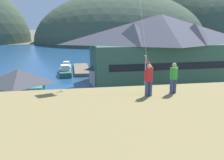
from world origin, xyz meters
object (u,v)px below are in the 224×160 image
at_px(moored_boat_inner_slip, 65,71).
at_px(parked_car_front_row_end, 217,118).
at_px(harbor_lodge, 160,47).
at_px(parked_car_front_row_red, 103,105).
at_px(parked_car_mid_row_center, 65,114).
at_px(moored_boat_wharfside, 67,68).
at_px(storage_shed_waterside, 108,71).
at_px(storage_shed_near_lot, 20,92).
at_px(person_kite_flyer, 149,79).
at_px(parked_car_lone_by_shed, 112,132).
at_px(wharf_dock, 81,69).
at_px(moored_boat_outer_mooring, 96,66).
at_px(person_companion, 174,77).
at_px(parked_car_mid_row_near, 168,124).
at_px(parked_car_front_row_silver, 199,103).
at_px(parking_light_pole, 145,76).

height_order(moored_boat_inner_slip, parked_car_front_row_end, moored_boat_inner_slip).
height_order(harbor_lodge, parked_car_front_row_red, harbor_lodge).
distance_m(harbor_lodge, parked_car_mid_row_center, 23.40).
bearing_deg(harbor_lodge, moored_boat_wharfside, 141.06).
bearing_deg(storage_shed_waterside, storage_shed_near_lot, -133.08).
xyz_separation_m(harbor_lodge, person_kite_flyer, (-11.36, -29.06, 1.40)).
bearing_deg(parked_car_lone_by_shed, person_kite_flyer, -85.13).
distance_m(wharf_dock, parked_car_mid_row_center, 28.77).
relative_size(harbor_lodge, moored_boat_inner_slip, 3.46).
distance_m(storage_shed_waterside, moored_boat_outer_mooring, 14.90).
height_order(harbor_lodge, moored_boat_wharfside, harbor_lodge).
xyz_separation_m(moored_boat_wharfside, parked_car_lone_by_shed, (4.41, -34.43, 0.34)).
height_order(moored_boat_inner_slip, parked_car_mid_row_center, moored_boat_inner_slip).
relative_size(harbor_lodge, moored_boat_outer_mooring, 3.96).
bearing_deg(person_companion, wharf_dock, 94.72).
distance_m(moored_boat_wharfside, parked_car_front_row_end, 36.52).
bearing_deg(wharf_dock, storage_shed_waterside, -72.58).
xyz_separation_m(moored_boat_inner_slip, parked_car_mid_row_near, (10.32, -29.50, 0.34)).
xyz_separation_m(parked_car_lone_by_shed, person_kite_flyer, (0.67, -7.93, 6.69)).
bearing_deg(parked_car_front_row_silver, person_companion, -124.64).
height_order(harbor_lodge, parked_car_front_row_silver, harbor_lodge).
bearing_deg(parked_car_mid_row_near, moored_boat_outer_mooring, 95.73).
bearing_deg(parked_car_mid_row_center, moored_boat_inner_slip, 90.98).
xyz_separation_m(parked_car_mid_row_near, parked_car_lone_by_shed, (-5.62, -0.77, 0.00)).
xyz_separation_m(moored_boat_inner_slip, person_kite_flyer, (5.38, -38.19, 7.03)).
xyz_separation_m(parked_car_front_row_end, parking_light_pole, (-5.05, 8.94, 2.70)).
height_order(harbor_lodge, moored_boat_inner_slip, harbor_lodge).
bearing_deg(harbor_lodge, storage_shed_waterside, -178.86).
height_order(storage_shed_near_lot, moored_boat_wharfside, storage_shed_near_lot).
bearing_deg(wharf_dock, person_companion, -85.28).
bearing_deg(parked_car_lone_by_shed, parked_car_mid_row_near, 7.80).
bearing_deg(parked_car_front_row_red, person_kite_flyer, -87.87).
bearing_deg(storage_shed_waterside, person_kite_flyer, -94.27).
xyz_separation_m(storage_shed_waterside, person_companion, (-0.62, -28.60, 5.37)).
distance_m(harbor_lodge, parked_car_lone_by_shed, 24.89).
relative_size(parked_car_front_row_silver, person_companion, 2.44).
height_order(parked_car_front_row_silver, parked_car_mid_row_center, same).
relative_size(storage_shed_near_lot, moored_boat_outer_mooring, 0.91).
relative_size(storage_shed_waterside, parked_car_front_row_end, 1.60).
height_order(parked_car_front_row_silver, parked_car_mid_row_near, same).
relative_size(storage_shed_near_lot, moored_boat_wharfside, 1.03).
distance_m(parked_car_front_row_end, parked_car_front_row_red, 12.57).
distance_m(storage_shed_near_lot, wharf_dock, 27.15).
bearing_deg(storage_shed_near_lot, parked_car_mid_row_center, -29.31).
height_order(parked_car_lone_by_shed, parked_car_front_row_red, same).
height_order(storage_shed_waterside, parked_car_lone_by_shed, storage_shed_waterside).
bearing_deg(parked_car_front_row_end, moored_boat_outer_mooring, 104.78).
relative_size(moored_boat_outer_mooring, parked_car_front_row_end, 1.50).
height_order(parked_car_front_row_red, person_kite_flyer, person_kite_flyer).
bearing_deg(person_companion, parked_car_front_row_end, 45.25).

